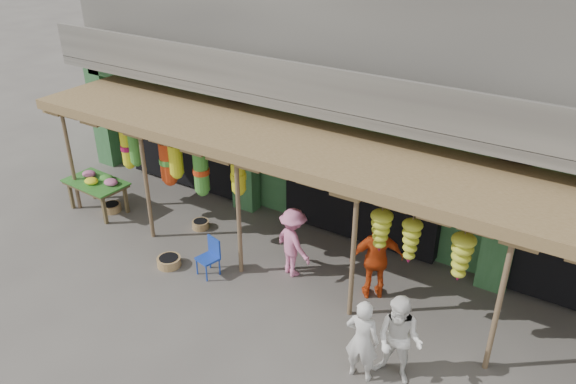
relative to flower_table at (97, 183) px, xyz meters
The scene contains 12 objects.
ground 5.99m from the flower_table, ahead, with size 80.00×80.00×0.00m, color #514C47.
building 8.12m from the flower_table, 39.26° to the left, with size 16.40×6.80×7.00m.
awning 6.14m from the flower_table, ahead, with size 14.00×2.70×2.79m.
flower_table is the anchor object (origin of this frame).
blue_chair 4.02m from the flower_table, ahead, with size 0.47×0.47×0.81m.
basket_left 0.71m from the flower_table, 22.35° to the left, with size 0.45×0.45×0.19m, color olive.
basket_mid 3.24m from the flower_table, 15.69° to the right, with size 0.50×0.50×0.19m, color olive.
basket_right 2.79m from the flower_table, 14.14° to the left, with size 0.40×0.40×0.18m, color #9F804A.
person_front 7.91m from the flower_table, 10.78° to the right, with size 0.55×0.36×1.50m, color silver.
person_right 8.37m from the flower_table, ahead, with size 0.77×0.60×1.58m, color white.
person_vendor 7.12m from the flower_table, ahead, with size 1.01×0.42×1.72m, color #D04413.
person_shopper 5.40m from the flower_table, ahead, with size 0.96×0.55×1.49m, color pink.
Camera 1 is at (4.41, -7.71, 6.89)m, focal length 35.00 mm.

